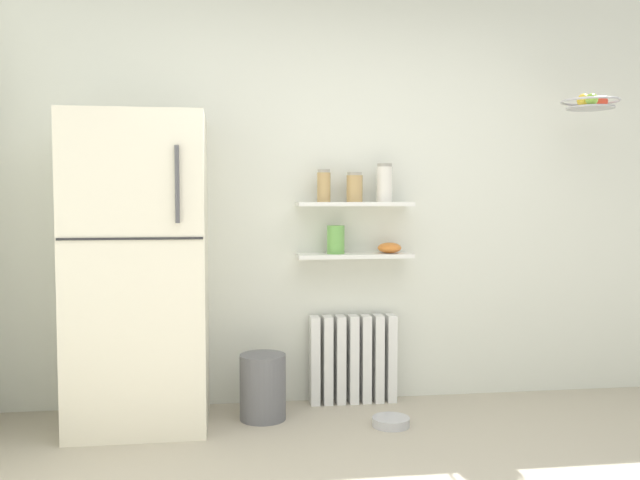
{
  "coord_description": "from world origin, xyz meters",
  "views": [
    {
      "loc": [
        -0.78,
        -2.22,
        1.28
      ],
      "look_at": [
        -0.26,
        1.6,
        1.05
      ],
      "focal_mm": 37.99,
      "sensor_mm": 36.0,
      "label": 1
    }
  ],
  "objects_px": {
    "shelf_bowl": "(389,248)",
    "hanging_fruit_basket": "(591,102)",
    "vase": "(336,240)",
    "trash_bin": "(263,387)",
    "pet_food_bowl": "(391,422)",
    "storage_jar_0": "(324,186)",
    "storage_jar_1": "(354,187)",
    "refrigerator": "(139,271)",
    "storage_jar_2": "(385,183)",
    "radiator": "(353,359)"
  },
  "relations": [
    {
      "from": "refrigerator",
      "to": "trash_bin",
      "type": "distance_m",
      "value": 0.97
    },
    {
      "from": "trash_bin",
      "to": "pet_food_bowl",
      "type": "bearing_deg",
      "value": -17.47
    },
    {
      "from": "shelf_bowl",
      "to": "hanging_fruit_basket",
      "type": "height_order",
      "value": "hanging_fruit_basket"
    },
    {
      "from": "trash_bin",
      "to": "hanging_fruit_basket",
      "type": "xyz_separation_m",
      "value": [
        1.97,
        -0.06,
        1.67
      ]
    },
    {
      "from": "vase",
      "to": "storage_jar_0",
      "type": "bearing_deg",
      "value": 180.0
    },
    {
      "from": "storage_jar_2",
      "to": "trash_bin",
      "type": "bearing_deg",
      "value": -164.12
    },
    {
      "from": "vase",
      "to": "hanging_fruit_basket",
      "type": "bearing_deg",
      "value": -10.51
    },
    {
      "from": "pet_food_bowl",
      "to": "hanging_fruit_basket",
      "type": "distance_m",
      "value": 2.23
    },
    {
      "from": "storage_jar_1",
      "to": "pet_food_bowl",
      "type": "height_order",
      "value": "storage_jar_1"
    },
    {
      "from": "storage_jar_2",
      "to": "pet_food_bowl",
      "type": "distance_m",
      "value": 1.43
    },
    {
      "from": "refrigerator",
      "to": "vase",
      "type": "xyz_separation_m",
      "value": [
        1.16,
        0.21,
        0.16
      ]
    },
    {
      "from": "storage_jar_0",
      "to": "trash_bin",
      "type": "distance_m",
      "value": 1.26
    },
    {
      "from": "storage_jar_0",
      "to": "storage_jar_1",
      "type": "xyz_separation_m",
      "value": [
        0.19,
        -0.0,
        -0.01
      ]
    },
    {
      "from": "storage_jar_0",
      "to": "storage_jar_1",
      "type": "bearing_deg",
      "value": -0.0
    },
    {
      "from": "storage_jar_0",
      "to": "shelf_bowl",
      "type": "bearing_deg",
      "value": -0.0
    },
    {
      "from": "storage_jar_1",
      "to": "hanging_fruit_basket",
      "type": "xyz_separation_m",
      "value": [
        1.39,
        -0.28,
        0.51
      ]
    },
    {
      "from": "storage_jar_0",
      "to": "storage_jar_1",
      "type": "distance_m",
      "value": 0.19
    },
    {
      "from": "refrigerator",
      "to": "storage_jar_1",
      "type": "distance_m",
      "value": 1.38
    },
    {
      "from": "vase",
      "to": "trash_bin",
      "type": "height_order",
      "value": "vase"
    },
    {
      "from": "vase",
      "to": "hanging_fruit_basket",
      "type": "distance_m",
      "value": 1.74
    },
    {
      "from": "storage_jar_1",
      "to": "trash_bin",
      "type": "height_order",
      "value": "storage_jar_1"
    },
    {
      "from": "shelf_bowl",
      "to": "trash_bin",
      "type": "relative_size",
      "value": 0.39
    },
    {
      "from": "storage_jar_0",
      "to": "refrigerator",
      "type": "bearing_deg",
      "value": -168.86
    },
    {
      "from": "vase",
      "to": "pet_food_bowl",
      "type": "bearing_deg",
      "value": -60.95
    },
    {
      "from": "trash_bin",
      "to": "storage_jar_0",
      "type": "bearing_deg",
      "value": 29.35
    },
    {
      "from": "shelf_bowl",
      "to": "hanging_fruit_basket",
      "type": "xyz_separation_m",
      "value": [
        1.16,
        -0.28,
        0.88
      ]
    },
    {
      "from": "storage_jar_1",
      "to": "vase",
      "type": "height_order",
      "value": "storage_jar_1"
    },
    {
      "from": "trash_bin",
      "to": "pet_food_bowl",
      "type": "xyz_separation_m",
      "value": [
        0.71,
        -0.22,
        -0.17
      ]
    },
    {
      "from": "vase",
      "to": "shelf_bowl",
      "type": "bearing_deg",
      "value": 0.0
    },
    {
      "from": "vase",
      "to": "hanging_fruit_basket",
      "type": "height_order",
      "value": "hanging_fruit_basket"
    },
    {
      "from": "storage_jar_2",
      "to": "hanging_fruit_basket",
      "type": "bearing_deg",
      "value": -13.12
    },
    {
      "from": "radiator",
      "to": "trash_bin",
      "type": "height_order",
      "value": "radiator"
    },
    {
      "from": "shelf_bowl",
      "to": "vase",
      "type": "bearing_deg",
      "value": 180.0
    },
    {
      "from": "storage_jar_1",
      "to": "pet_food_bowl",
      "type": "distance_m",
      "value": 1.41
    },
    {
      "from": "storage_jar_0",
      "to": "shelf_bowl",
      "type": "xyz_separation_m",
      "value": [
        0.41,
        -0.0,
        -0.38
      ]
    },
    {
      "from": "shelf_bowl",
      "to": "refrigerator",
      "type": "bearing_deg",
      "value": -171.89
    },
    {
      "from": "radiator",
      "to": "shelf_bowl",
      "type": "height_order",
      "value": "shelf_bowl"
    },
    {
      "from": "radiator",
      "to": "storage_jar_0",
      "type": "xyz_separation_m",
      "value": [
        -0.19,
        -0.03,
        1.09
      ]
    },
    {
      "from": "storage_jar_0",
      "to": "radiator",
      "type": "bearing_deg",
      "value": 8.95
    },
    {
      "from": "trash_bin",
      "to": "pet_food_bowl",
      "type": "height_order",
      "value": "trash_bin"
    },
    {
      "from": "refrigerator",
      "to": "radiator",
      "type": "height_order",
      "value": "refrigerator"
    },
    {
      "from": "shelf_bowl",
      "to": "storage_jar_1",
      "type": "bearing_deg",
      "value": 180.0
    },
    {
      "from": "vase",
      "to": "shelf_bowl",
      "type": "distance_m",
      "value": 0.34
    },
    {
      "from": "refrigerator",
      "to": "hanging_fruit_basket",
      "type": "xyz_separation_m",
      "value": [
        2.66,
        -0.07,
        0.99
      ]
    },
    {
      "from": "storage_jar_1",
      "to": "shelf_bowl",
      "type": "xyz_separation_m",
      "value": [
        0.22,
        0.0,
        -0.38
      ]
    },
    {
      "from": "radiator",
      "to": "vase",
      "type": "bearing_deg",
      "value": -165.5
    },
    {
      "from": "storage_jar_2",
      "to": "pet_food_bowl",
      "type": "bearing_deg",
      "value": -97.74
    },
    {
      "from": "storage_jar_1",
      "to": "storage_jar_2",
      "type": "bearing_deg",
      "value": 0.0
    },
    {
      "from": "hanging_fruit_basket",
      "to": "shelf_bowl",
      "type": "bearing_deg",
      "value": 166.51
    },
    {
      "from": "refrigerator",
      "to": "vase",
      "type": "bearing_deg",
      "value": 10.44
    }
  ]
}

